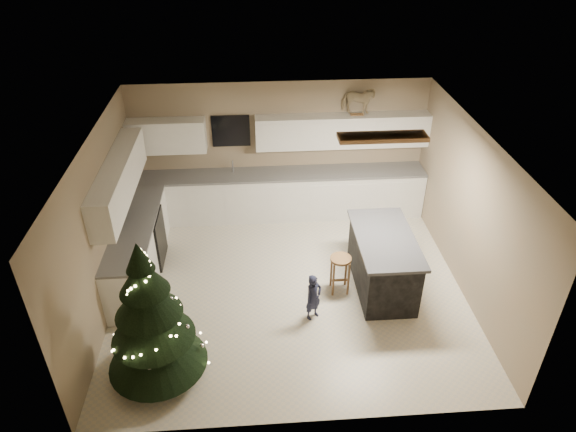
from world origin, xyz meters
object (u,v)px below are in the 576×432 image
object	(u,v)px
bar_stool	(340,266)
rocking_horse	(358,101)
toddler	(313,297)
island	(383,262)
christmas_tree	(152,324)

from	to	relation	value
bar_stool	rocking_horse	size ratio (longest dim) A/B	0.98
toddler	rocking_horse	bearing A→B (deg)	34.93
island	toddler	world-z (taller)	island
christmas_tree	bar_stool	bearing A→B (deg)	29.36
toddler	bar_stool	bearing A→B (deg)	14.87
island	bar_stool	size ratio (longest dim) A/B	2.65
island	rocking_horse	world-z (taller)	rocking_horse
toddler	rocking_horse	world-z (taller)	rocking_horse
bar_stool	rocking_horse	xyz separation A→B (m)	(0.61, 2.44, 1.79)
bar_stool	rocking_horse	distance (m)	3.09
bar_stool	christmas_tree	size ratio (longest dim) A/B	0.30
christmas_tree	toddler	bearing A→B (deg)	22.77
island	rocking_horse	distance (m)	2.98
island	rocking_horse	xyz separation A→B (m)	(-0.08, 2.38, 1.79)
rocking_horse	island	bearing A→B (deg)	-161.85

